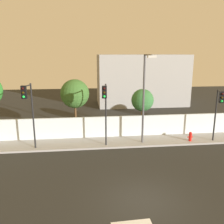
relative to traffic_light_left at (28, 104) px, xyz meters
The scene contains 11 objects.
ground_plane 10.38m from the traffic_light_left, 45.29° to the right, with size 80.00×80.00×0.00m, color #272825.
sidewalk 7.86m from the traffic_light_left, 11.10° to the left, with size 36.00×2.40×0.15m, color #9B9B9B.
perimeter_wall 7.78m from the traffic_light_left, 21.10° to the left, with size 36.00×0.18×1.80m, color silver.
traffic_light_left is the anchor object (origin of this frame).
traffic_light_center 14.48m from the traffic_light_left, ahead, with size 0.40×1.14×4.27m.
traffic_light_right 5.48m from the traffic_light_left, ahead, with size 0.43×1.33×4.86m.
street_lamp_curbside 8.62m from the traffic_light_left, ahead, with size 0.61×1.83×7.02m.
fire_hydrant 13.03m from the traffic_light_left, ahead, with size 0.44×0.26×0.78m.
roadside_tree_midleft 4.75m from the traffic_light_left, 48.51° to the left, with size 2.49×2.49×5.08m.
roadside_tree_midright 9.83m from the traffic_light_left, 21.27° to the left, with size 2.01×2.01×4.13m.
low_building_distant 20.58m from the traffic_light_left, 53.87° to the left, with size 12.39×6.00×7.01m, color #9E9E9E.
Camera 1 is at (-2.83, -10.57, 7.31)m, focal length 39.01 mm.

